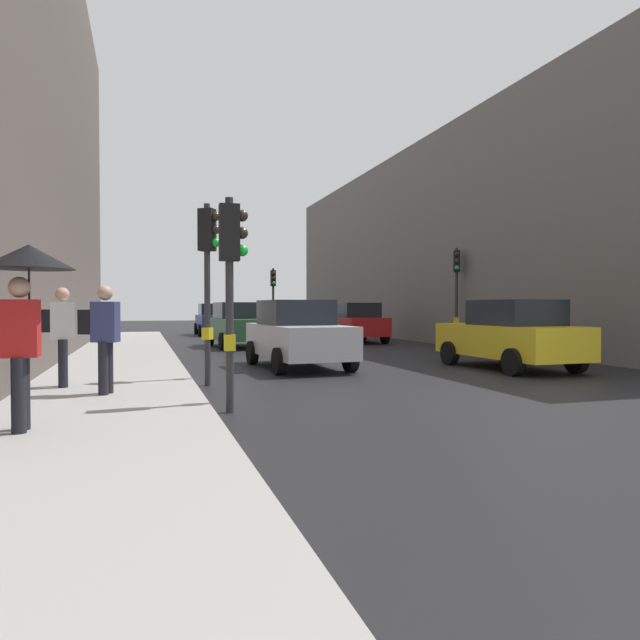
# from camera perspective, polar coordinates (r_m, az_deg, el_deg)

# --- Properties ---
(ground_plane) EXTENTS (120.00, 120.00, 0.00)m
(ground_plane) POSITION_cam_1_polar(r_m,az_deg,el_deg) (10.69, 20.66, -7.31)
(ground_plane) COLOR black
(sidewalk_kerb) EXTENTS (3.01, 40.00, 0.16)m
(sidewalk_kerb) POSITION_cam_1_polar(r_m,az_deg,el_deg) (14.43, -19.31, -4.75)
(sidewalk_kerb) COLOR #A8A5A0
(sidewalk_kerb) RESTS_ON ground
(building_facade_right) EXTENTS (12.00, 33.75, 9.12)m
(building_facade_right) POSITION_cam_1_polar(r_m,az_deg,el_deg) (31.49, 18.00, 6.67)
(building_facade_right) COLOR slate
(building_facade_right) RESTS_ON ground
(traffic_light_near_left) EXTENTS (0.44, 0.26, 3.21)m
(traffic_light_near_left) POSITION_cam_1_polar(r_m,az_deg,el_deg) (8.75, -8.76, 5.41)
(traffic_light_near_left) COLOR #2D2D2D
(traffic_light_near_left) RESTS_ON ground
(traffic_light_near_right) EXTENTS (0.44, 0.37, 3.64)m
(traffic_light_near_right) POSITION_cam_1_polar(r_m,az_deg,el_deg) (11.80, -10.97, 5.79)
(traffic_light_near_right) COLOR #2D2D2D
(traffic_light_near_right) RESTS_ON ground
(traffic_light_far_median) EXTENTS (0.24, 0.43, 3.61)m
(traffic_light_far_median) POSITION_cam_1_polar(r_m,az_deg,el_deg) (30.51, -4.63, 3.01)
(traffic_light_far_median) COLOR #2D2D2D
(traffic_light_far_median) RESTS_ON ground
(traffic_light_mid_street) EXTENTS (0.34, 0.45, 3.88)m
(traffic_light_mid_street) POSITION_cam_1_polar(r_m,az_deg,el_deg) (23.15, 13.32, 3.97)
(traffic_light_mid_street) COLOR #2D2D2D
(traffic_light_mid_street) RESTS_ON ground
(car_silver_hatchback) EXTENTS (2.19, 4.29, 1.76)m
(car_silver_hatchback) POSITION_cam_1_polar(r_m,az_deg,el_deg) (15.05, -2.24, -1.39)
(car_silver_hatchback) COLOR #BCBCC1
(car_silver_hatchback) RESTS_ON ground
(car_red_sedan) EXTENTS (2.07, 4.23, 1.76)m
(car_red_sedan) POSITION_cam_1_polar(r_m,az_deg,el_deg) (25.96, 3.49, -0.25)
(car_red_sedan) COLOR red
(car_red_sedan) RESTS_ON ground
(car_green_estate) EXTENTS (2.22, 4.30, 1.76)m
(car_green_estate) POSITION_cam_1_polar(r_m,az_deg,el_deg) (22.97, -8.04, -0.47)
(car_green_estate) COLOR #2D6038
(car_green_estate) RESTS_ON ground
(car_dark_suv) EXTENTS (2.21, 4.30, 1.76)m
(car_dark_suv) POSITION_cam_1_polar(r_m,az_deg,el_deg) (35.96, -3.12, 0.19)
(car_dark_suv) COLOR black
(car_dark_suv) RESTS_ON ground
(car_blue_van) EXTENTS (2.03, 4.21, 1.76)m
(car_blue_van) POSITION_cam_1_polar(r_m,az_deg,el_deg) (32.98, -10.36, 0.06)
(car_blue_van) COLOR navy
(car_blue_van) RESTS_ON ground
(car_yellow_taxi) EXTENTS (2.13, 4.26, 1.76)m
(car_yellow_taxi) POSITION_cam_1_polar(r_m,az_deg,el_deg) (15.49, 18.27, -1.38)
(car_yellow_taxi) COLOR yellow
(car_yellow_taxi) RESTS_ON ground
(pedestrian_with_umbrella) EXTENTS (1.00, 1.00, 2.14)m
(pedestrian_with_umbrella) POSITION_cam_1_polar(r_m,az_deg,el_deg) (7.41, -27.00, 3.13)
(pedestrian_with_umbrella) COLOR black
(pedestrian_with_umbrella) RESTS_ON sidewalk_kerb
(pedestrian_with_black_backpack) EXTENTS (0.63, 0.36, 1.77)m
(pedestrian_with_black_backpack) POSITION_cam_1_polar(r_m,az_deg,el_deg) (11.24, -24.27, -0.96)
(pedestrian_with_black_backpack) COLOR black
(pedestrian_with_black_backpack) RESTS_ON sidewalk_kerb
(pedestrian_with_grey_backpack) EXTENTS (0.66, 0.45, 1.77)m
(pedestrian_with_grey_backpack) POSITION_cam_1_polar(r_m,az_deg,el_deg) (10.07, -20.64, -1.19)
(pedestrian_with_grey_backpack) COLOR black
(pedestrian_with_grey_backpack) RESTS_ON sidewalk_kerb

